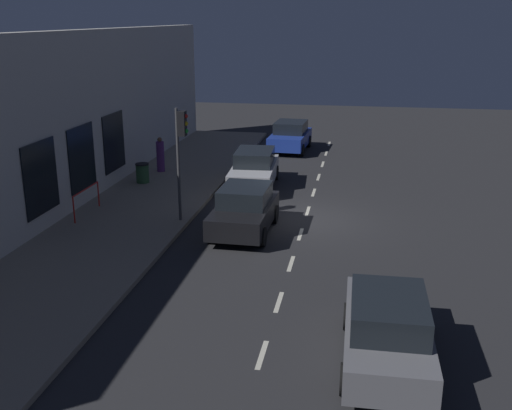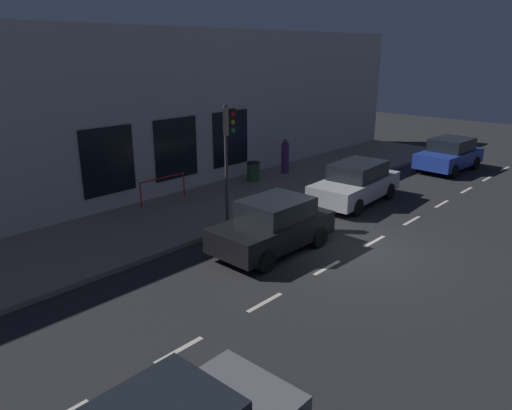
{
  "view_description": "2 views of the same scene",
  "coord_description": "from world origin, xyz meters",
  "px_view_note": "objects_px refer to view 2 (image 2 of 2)",
  "views": [
    {
      "loc": [
        -1.92,
        20.94,
        7.03
      ],
      "look_at": [
        1.3,
        2.86,
        1.35
      ],
      "focal_mm": 42.79,
      "sensor_mm": 36.0,
      "label": 1
    },
    {
      "loc": [
        -6.8,
        11.92,
        5.8
      ],
      "look_at": [
        2.09,
        2.23,
        1.52
      ],
      "focal_mm": 34.02,
      "sensor_mm": 36.0,
      "label": 2
    }
  ],
  "objects_px": {
    "traffic_light": "(229,137)",
    "trash_bin": "(253,171)",
    "pedestrian_0": "(285,157)",
    "parked_car_3": "(356,183)",
    "parked_car_2": "(273,226)",
    "parked_car_0": "(450,155)"
  },
  "relations": [
    {
      "from": "parked_car_0",
      "to": "pedestrian_0",
      "type": "height_order",
      "value": "pedestrian_0"
    },
    {
      "from": "parked_car_0",
      "to": "parked_car_2",
      "type": "xyz_separation_m",
      "value": [
        -0.1,
        13.45,
        -0.0
      ]
    },
    {
      "from": "parked_car_0",
      "to": "pedestrian_0",
      "type": "distance_m",
      "value": 8.24
    },
    {
      "from": "parked_car_2",
      "to": "pedestrian_0",
      "type": "bearing_deg",
      "value": -52.06
    },
    {
      "from": "parked_car_0",
      "to": "pedestrian_0",
      "type": "relative_size",
      "value": 2.5
    },
    {
      "from": "parked_car_0",
      "to": "trash_bin",
      "type": "xyz_separation_m",
      "value": [
        5.4,
        8.38,
        -0.22
      ]
    },
    {
      "from": "pedestrian_0",
      "to": "parked_car_0",
      "type": "bearing_deg",
      "value": -93.45
    },
    {
      "from": "parked_car_0",
      "to": "parked_car_2",
      "type": "relative_size",
      "value": 1.03
    },
    {
      "from": "traffic_light",
      "to": "parked_car_2",
      "type": "distance_m",
      "value": 3.26
    },
    {
      "from": "parked_car_3",
      "to": "parked_car_2",
      "type": "bearing_deg",
      "value": 93.59
    },
    {
      "from": "parked_car_3",
      "to": "pedestrian_0",
      "type": "relative_size",
      "value": 2.78
    },
    {
      "from": "parked_car_3",
      "to": "pedestrian_0",
      "type": "height_order",
      "value": "pedestrian_0"
    },
    {
      "from": "traffic_light",
      "to": "trash_bin",
      "type": "bearing_deg",
      "value": -55.14
    },
    {
      "from": "parked_car_2",
      "to": "trash_bin",
      "type": "relative_size",
      "value": 4.62
    },
    {
      "from": "pedestrian_0",
      "to": "parked_car_2",
      "type": "bearing_deg",
      "value": 163.26
    },
    {
      "from": "traffic_light",
      "to": "pedestrian_0",
      "type": "height_order",
      "value": "traffic_light"
    },
    {
      "from": "parked_car_2",
      "to": "parked_car_3",
      "type": "bearing_deg",
      "value": -82.06
    },
    {
      "from": "traffic_light",
      "to": "trash_bin",
      "type": "xyz_separation_m",
      "value": [
        3.23,
        -4.64,
        -2.51
      ]
    },
    {
      "from": "trash_bin",
      "to": "pedestrian_0",
      "type": "bearing_deg",
      "value": -93.74
    },
    {
      "from": "parked_car_2",
      "to": "parked_car_3",
      "type": "xyz_separation_m",
      "value": [
        0.71,
        -5.76,
        0.0
      ]
    },
    {
      "from": "parked_car_3",
      "to": "trash_bin",
      "type": "bearing_deg",
      "value": 4.76
    },
    {
      "from": "pedestrian_0",
      "to": "trash_bin",
      "type": "height_order",
      "value": "pedestrian_0"
    }
  ]
}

